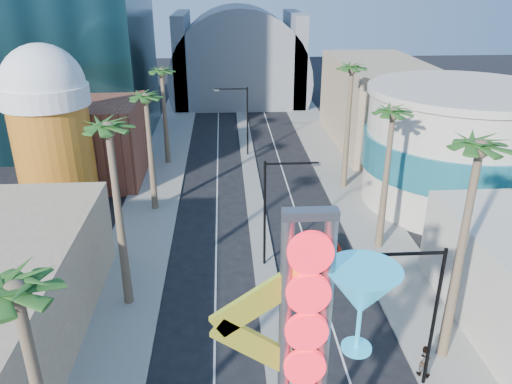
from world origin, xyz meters
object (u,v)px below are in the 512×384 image
neon_sign (327,343)px  pedestrian_b (423,361)px  pedestrian_a (450,316)px  red_pickup (327,251)px

neon_sign → pedestrian_b: (6.48, 5.59, -6.26)m
pedestrian_b → pedestrian_a: bearing=-105.9°
neon_sign → red_pickup: neon_sign is taller
neon_sign → red_pickup: (3.88, 17.63, -6.63)m
pedestrian_a → neon_sign: bearing=60.4°
neon_sign → pedestrian_b: neon_sign is taller
red_pickup → pedestrian_b: pedestrian_b is taller
red_pickup → pedestrian_b: (2.60, -12.04, 0.37)m
red_pickup → pedestrian_a: bearing=-57.1°
pedestrian_a → pedestrian_b: size_ratio=0.85×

